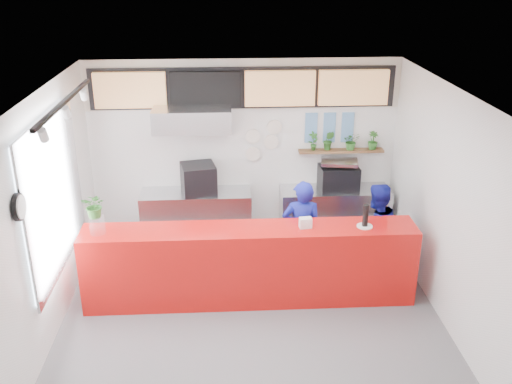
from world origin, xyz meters
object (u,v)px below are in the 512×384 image
(panini_oven, at_px, (198,179))
(espresso_machine, at_px, (338,178))
(staff_center, at_px, (302,232))
(staff_right, at_px, (375,232))
(pepper_mill, at_px, (366,215))
(service_counter, at_px, (250,265))

(panini_oven, xyz_separation_m, espresso_machine, (2.29, 0.00, -0.04))
(staff_center, relative_size, staff_right, 1.06)
(espresso_machine, xyz_separation_m, staff_center, (-0.77, -1.31, -0.32))
(panini_oven, relative_size, espresso_machine, 0.84)
(espresso_machine, bearing_deg, staff_center, -123.34)
(espresso_machine, bearing_deg, pepper_mill, -92.88)
(service_counter, height_order, staff_center, staff_center)
(service_counter, xyz_separation_m, staff_center, (0.77, 0.49, 0.24))
(service_counter, height_order, panini_oven, panini_oven)
(service_counter, bearing_deg, panini_oven, 112.53)
(espresso_machine, bearing_deg, service_counter, -133.48)
(staff_right, xyz_separation_m, pepper_mill, (-0.30, -0.54, 0.52))
(staff_center, relative_size, pepper_mill, 5.14)
(service_counter, height_order, staff_right, staff_right)
(espresso_machine, height_order, pepper_mill, pepper_mill)
(service_counter, xyz_separation_m, espresso_machine, (1.54, 1.80, 0.55))
(espresso_machine, relative_size, pepper_mill, 2.04)
(panini_oven, relative_size, staff_center, 0.33)
(panini_oven, distance_m, pepper_mill, 2.94)
(staff_center, xyz_separation_m, staff_right, (1.08, 0.02, -0.04))
(staff_right, bearing_deg, pepper_mill, 33.96)
(service_counter, distance_m, pepper_mill, 1.70)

